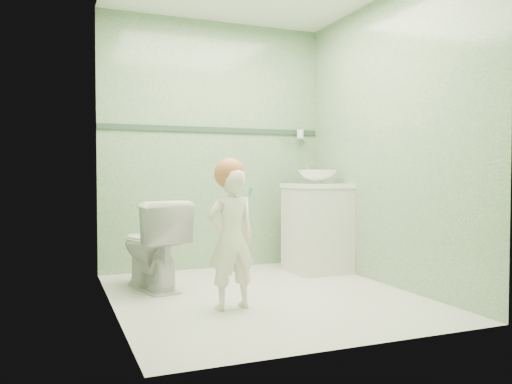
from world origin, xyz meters
name	(u,v)px	position (x,y,z in m)	size (l,w,h in m)	color
ground	(263,296)	(0.00, 0.00, 0.00)	(2.50, 2.50, 0.00)	beige
room_shell	(263,137)	(0.00, 0.00, 1.20)	(2.50, 2.54, 2.40)	gray
trim_stripe	(215,130)	(0.00, 1.24, 1.35)	(2.20, 0.02, 0.05)	#2C4534
vanity	(317,229)	(0.84, 0.70, 0.40)	(0.52, 0.50, 0.80)	beige
counter	(317,186)	(0.84, 0.70, 0.81)	(0.54, 0.52, 0.04)	white
basin	(317,177)	(0.84, 0.70, 0.89)	(0.37, 0.37, 0.13)	white
faucet	(308,168)	(0.84, 0.89, 0.97)	(0.03, 0.13, 0.18)	silver
cup_holder	(300,134)	(0.89, 1.18, 1.33)	(0.26, 0.07, 0.21)	silver
toilet	(152,244)	(-0.74, 0.53, 0.36)	(0.40, 0.70, 0.72)	white
toddler	(231,239)	(-0.35, -0.27, 0.48)	(0.35, 0.23, 0.96)	silver
hair_cap	(230,174)	(-0.35, -0.24, 0.92)	(0.21, 0.21, 0.21)	#BB673A
teal_toothbrush	(249,192)	(-0.26, -0.38, 0.80)	(0.11, 0.14, 0.08)	#009969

